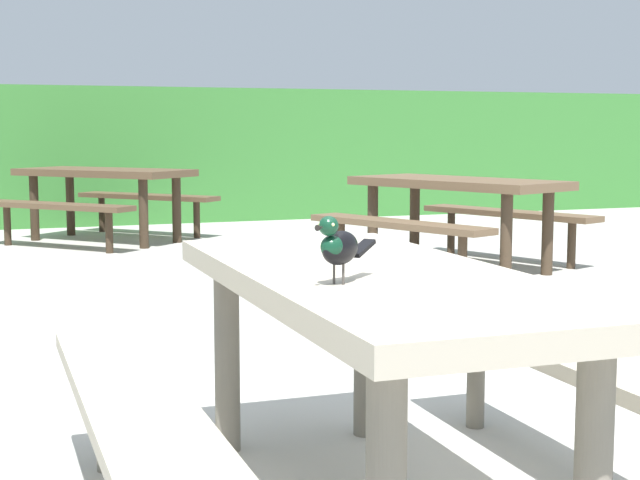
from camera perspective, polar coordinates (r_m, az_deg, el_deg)
hedge_wall at (r=12.07m, az=-14.87°, el=4.91°), size 28.00×1.29×1.64m
picnic_table_foreground at (r=2.80m, az=3.23°, el=-5.50°), size 1.71×1.81×0.74m
bird_grackle at (r=2.49m, az=1.09°, el=-0.34°), size 0.24×0.20×0.18m
picnic_table_mid_left at (r=9.92m, az=-12.78°, el=3.11°), size 2.39×2.39×0.74m
picnic_table_mid_right at (r=7.87m, az=8.18°, el=2.31°), size 2.19×2.21×0.74m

